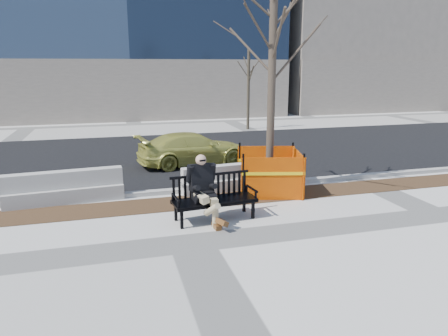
{
  "coord_description": "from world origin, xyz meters",
  "views": [
    {
      "loc": [
        -1.48,
        -7.89,
        3.6
      ],
      "look_at": [
        1.2,
        1.77,
        1.11
      ],
      "focal_mm": 33.11,
      "sensor_mm": 36.0,
      "label": 1
    }
  ],
  "objects_px": {
    "seated_man": "(203,220)",
    "sedan": "(193,164)",
    "jersey_barrier_left": "(66,202)",
    "tree_fence": "(269,191)",
    "jersey_barrier_right": "(227,190)",
    "bench": "(215,220)"
  },
  "relations": [
    {
      "from": "sedan",
      "to": "jersey_barrier_left",
      "type": "bearing_deg",
      "value": 119.88
    },
    {
      "from": "seated_man",
      "to": "sedan",
      "type": "bearing_deg",
      "value": 75.44
    },
    {
      "from": "bench",
      "to": "sedan",
      "type": "distance_m",
      "value": 5.81
    },
    {
      "from": "sedan",
      "to": "jersey_barrier_left",
      "type": "xyz_separation_m",
      "value": [
        -4.21,
        -3.42,
        0.0
      ]
    },
    {
      "from": "tree_fence",
      "to": "jersey_barrier_left",
      "type": "distance_m",
      "value": 5.7
    },
    {
      "from": "bench",
      "to": "tree_fence",
      "type": "bearing_deg",
      "value": 34.96
    },
    {
      "from": "tree_fence",
      "to": "jersey_barrier_left",
      "type": "relative_size",
      "value": 2.15
    },
    {
      "from": "seated_man",
      "to": "sedan",
      "type": "distance_m",
      "value": 5.82
    },
    {
      "from": "tree_fence",
      "to": "jersey_barrier_right",
      "type": "height_order",
      "value": "tree_fence"
    },
    {
      "from": "bench",
      "to": "tree_fence",
      "type": "relative_size",
      "value": 0.31
    },
    {
      "from": "bench",
      "to": "sedan",
      "type": "bearing_deg",
      "value": 78.18
    },
    {
      "from": "bench",
      "to": "jersey_barrier_left",
      "type": "xyz_separation_m",
      "value": [
        -3.57,
        2.35,
        0.0
      ]
    },
    {
      "from": "tree_fence",
      "to": "jersey_barrier_right",
      "type": "distance_m",
      "value": 1.24
    },
    {
      "from": "jersey_barrier_left",
      "to": "tree_fence",
      "type": "bearing_deg",
      "value": -10.57
    },
    {
      "from": "jersey_barrier_left",
      "to": "jersey_barrier_right",
      "type": "height_order",
      "value": "jersey_barrier_left"
    },
    {
      "from": "bench",
      "to": "seated_man",
      "type": "xyz_separation_m",
      "value": [
        -0.28,
        0.03,
        0.0
      ]
    },
    {
      "from": "jersey_barrier_left",
      "to": "jersey_barrier_right",
      "type": "relative_size",
      "value": 1.12
    },
    {
      "from": "sedan",
      "to": "jersey_barrier_right",
      "type": "relative_size",
      "value": 1.51
    },
    {
      "from": "bench",
      "to": "jersey_barrier_right",
      "type": "bearing_deg",
      "value": 61.69
    },
    {
      "from": "bench",
      "to": "jersey_barrier_right",
      "type": "xyz_separation_m",
      "value": [
        0.95,
        2.25,
        0.0
      ]
    },
    {
      "from": "bench",
      "to": "jersey_barrier_left",
      "type": "distance_m",
      "value": 4.28
    },
    {
      "from": "seated_man",
      "to": "sedan",
      "type": "height_order",
      "value": "seated_man"
    }
  ]
}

